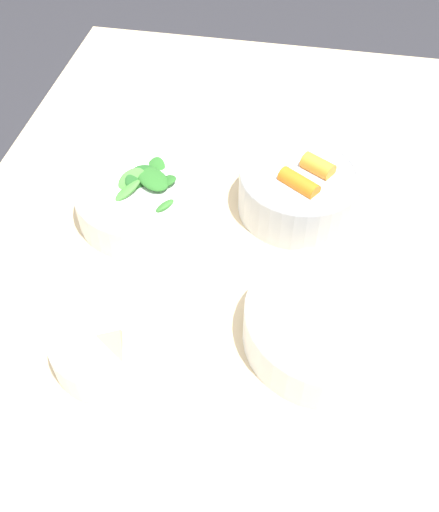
{
  "coord_description": "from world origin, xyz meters",
  "views": [
    {
      "loc": [
        0.35,
        0.05,
        1.3
      ],
      "look_at": [
        -0.1,
        -0.03,
        0.77
      ],
      "focal_mm": 40.0,
      "sensor_mm": 36.0,
      "label": 1
    }
  ],
  "objects_px": {
    "bowl_beans_hotdog": "(325,325)",
    "bowl_cookies": "(108,343)",
    "bowl_greens": "(143,198)",
    "bowl_carrots": "(299,188)"
  },
  "relations": [
    {
      "from": "bowl_carrots",
      "to": "bowl_greens",
      "type": "distance_m",
      "value": 0.21
    },
    {
      "from": "bowl_greens",
      "to": "bowl_beans_hotdog",
      "type": "bearing_deg",
      "value": 58.15
    },
    {
      "from": "bowl_carrots",
      "to": "bowl_beans_hotdog",
      "type": "relative_size",
      "value": 0.88
    },
    {
      "from": "bowl_greens",
      "to": "bowl_cookies",
      "type": "xyz_separation_m",
      "value": [
        0.22,
        0.02,
        -0.0
      ]
    },
    {
      "from": "bowl_cookies",
      "to": "bowl_greens",
      "type": "bearing_deg",
      "value": -173.83
    },
    {
      "from": "bowl_carrots",
      "to": "bowl_cookies",
      "type": "relative_size",
      "value": 1.28
    },
    {
      "from": "bowl_greens",
      "to": "bowl_cookies",
      "type": "height_order",
      "value": "bowl_greens"
    },
    {
      "from": "bowl_beans_hotdog",
      "to": "bowl_cookies",
      "type": "height_order",
      "value": "bowl_beans_hotdog"
    },
    {
      "from": "bowl_beans_hotdog",
      "to": "bowl_cookies",
      "type": "relative_size",
      "value": 1.44
    },
    {
      "from": "bowl_beans_hotdog",
      "to": "bowl_cookies",
      "type": "bearing_deg",
      "value": -73.91
    }
  ]
}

